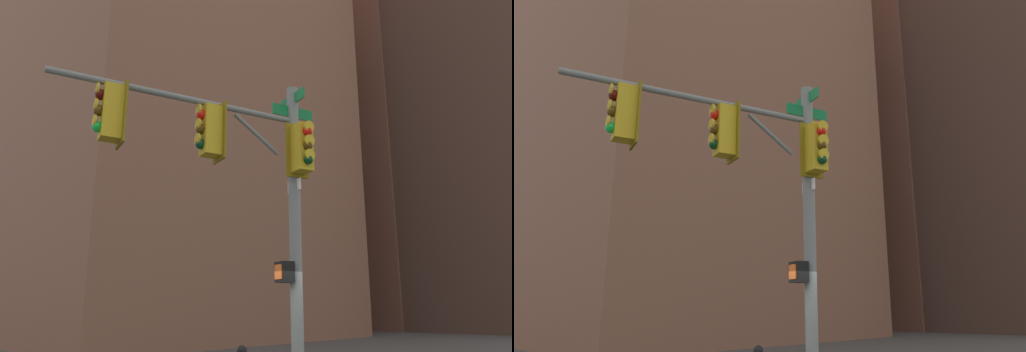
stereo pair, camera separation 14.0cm
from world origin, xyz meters
TOP-DOWN VIEW (x-y plane):
  - signal_pole_assembly at (0.23, 0.63)m, footprint 2.28×5.15m
  - building_brick_nearside at (23.82, -12.35)m, footprint 25.93×20.74m
  - building_brick_midblock at (9.66, -38.03)m, footprint 17.83×15.39m
  - building_glass_tower at (51.57, -14.45)m, footprint 32.74×24.15m
  - building_brick_farside at (23.73, -38.81)m, footprint 22.86×17.41m

SIDE VIEW (x-z plane):
  - signal_pole_assembly at x=0.23m, z-range 1.11..7.55m
  - building_brick_farside at x=23.73m, z-range 0.00..41.00m
  - building_brick_midblock at x=9.66m, z-range 0.00..47.57m
  - building_brick_nearside at x=23.82m, z-range 0.00..51.08m
  - building_glass_tower at x=51.57m, z-range 0.00..71.01m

